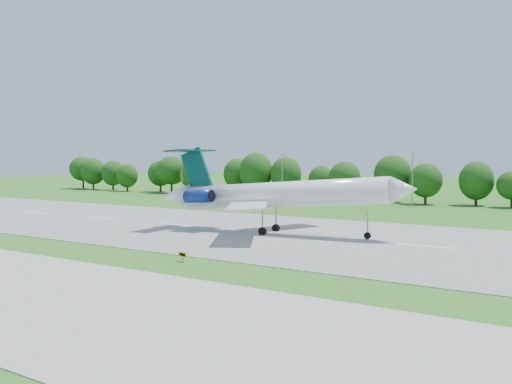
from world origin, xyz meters
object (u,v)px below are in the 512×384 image
Objects in this scene: airliner at (270,194)px; taxi_sign_left at (183,255)px; service_vehicle_b at (332,200)px; service_vehicle_a at (356,202)px.

airliner reaches higher than taxi_sign_left.
service_vehicle_b is (-23.65, 84.06, -0.12)m from taxi_sign_left.
service_vehicle_b is at bearing 121.26° from taxi_sign_left.
airliner is 62.44m from service_vehicle_b.
taxi_sign_left is 0.39× the size of service_vehicle_b.
airliner reaches higher than service_vehicle_a.
airliner reaches higher than service_vehicle_b.
airliner is 10.79× the size of service_vehicle_a.
service_vehicle_a is 7.50m from service_vehicle_b.
service_vehicle_a is at bearing -106.93° from service_vehicle_b.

